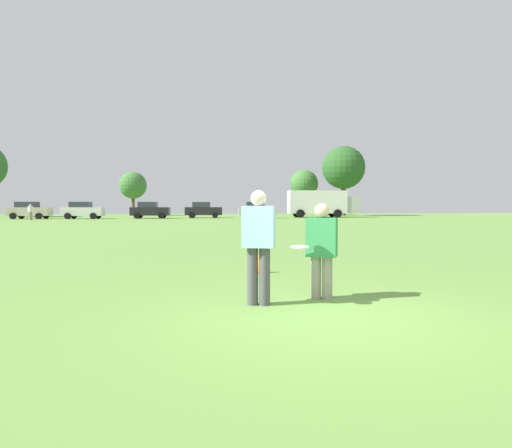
% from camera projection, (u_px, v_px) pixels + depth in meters
% --- Properties ---
extents(ground_plane, '(140.43, 140.43, 0.00)m').
position_uv_depth(ground_plane, '(326.00, 317.00, 6.06)').
color(ground_plane, '#608C3D').
extents(player_thrower, '(0.53, 0.40, 1.71)m').
position_uv_depth(player_thrower, '(259.00, 240.00, 6.75)').
color(player_thrower, '#4C4C51').
rests_on(player_thrower, ground).
extents(player_defender, '(0.54, 0.45, 1.52)m').
position_uv_depth(player_defender, '(322.00, 246.00, 7.21)').
color(player_defender, gray).
rests_on(player_defender, ground).
extents(frisbee, '(0.27, 0.27, 0.05)m').
position_uv_depth(frisbee, '(300.00, 247.00, 6.65)').
color(frisbee, white).
extents(traffic_cone, '(0.32, 0.32, 0.48)m').
position_uv_depth(traffic_cone, '(260.00, 262.00, 9.98)').
color(traffic_cone, '#D8590C').
rests_on(traffic_cone, ground).
extents(parked_car_mid_left, '(4.33, 2.47, 1.82)m').
position_uv_depth(parked_car_mid_left, '(29.00, 210.00, 48.42)').
color(parked_car_mid_left, '#B7AD99').
rests_on(parked_car_mid_left, ground).
extents(parked_car_center, '(4.33, 2.47, 1.82)m').
position_uv_depth(parked_car_center, '(83.00, 210.00, 48.51)').
color(parked_car_center, silver).
rests_on(parked_car_center, ground).
extents(parked_car_mid_right, '(4.33, 2.47, 1.82)m').
position_uv_depth(parked_car_mid_right, '(150.00, 210.00, 50.27)').
color(parked_car_mid_right, black).
rests_on(parked_car_mid_right, ground).
extents(parked_car_near_right, '(4.33, 2.47, 1.82)m').
position_uv_depth(parked_car_near_right, '(203.00, 210.00, 52.14)').
color(parked_car_near_right, black).
rests_on(parked_car_near_right, ground).
extents(parked_car_far_right, '(4.33, 2.47, 1.82)m').
position_uv_depth(parked_car_far_right, '(257.00, 210.00, 51.04)').
color(parked_car_far_right, '#B7AD99').
rests_on(parked_car_far_right, ground).
extents(box_truck, '(8.66, 3.44, 3.18)m').
position_uv_depth(box_truck, '(322.00, 203.00, 54.60)').
color(box_truck, white).
rests_on(box_truck, ground).
extents(bystander_sideline_watcher, '(0.44, 0.50, 1.57)m').
position_uv_depth(bystander_sideline_watcher, '(31.00, 211.00, 45.13)').
color(bystander_sideline_watcher, gray).
rests_on(bystander_sideline_watcher, ground).
extents(tree_center_elm, '(3.74, 3.74, 6.08)m').
position_uv_depth(tree_center_elm, '(133.00, 185.00, 63.09)').
color(tree_center_elm, brown).
rests_on(tree_center_elm, ground).
extents(tree_east_birch, '(4.09, 4.09, 6.64)m').
position_uv_depth(tree_east_birch, '(304.00, 184.00, 66.69)').
color(tree_east_birch, brown).
rests_on(tree_east_birch, ground).
extents(tree_east_oak, '(5.91, 5.91, 9.61)m').
position_uv_depth(tree_east_oak, '(344.00, 168.00, 62.89)').
color(tree_east_oak, brown).
rests_on(tree_east_oak, ground).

